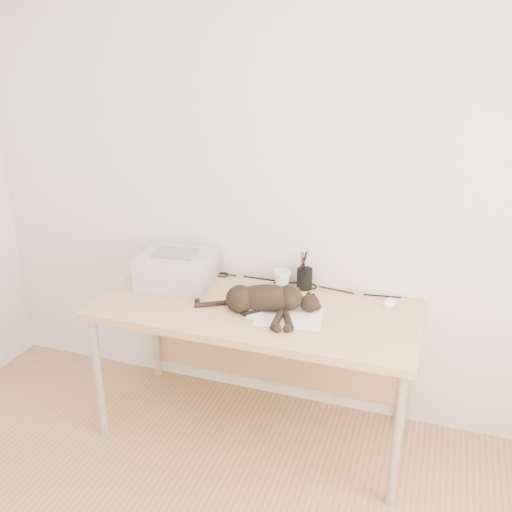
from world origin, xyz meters
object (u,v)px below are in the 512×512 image
at_px(pen_cup, 305,278).
at_px(printer, 177,268).
at_px(mouse, 390,300).
at_px(cat, 263,300).
at_px(mug, 282,278).
at_px(desk, 261,323).

bearing_deg(pen_cup, printer, -167.06).
height_order(pen_cup, mouse, pen_cup).
relative_size(cat, mug, 6.39).
xyz_separation_m(printer, mug, (0.55, 0.14, -0.04)).
relative_size(desk, printer, 3.96).
distance_m(printer, pen_cup, 0.69).
relative_size(mug, mouse, 0.91).
bearing_deg(desk, printer, 174.25).
xyz_separation_m(cat, mug, (0.00, 0.31, -0.02)).
bearing_deg(pen_cup, cat, -111.10).
distance_m(cat, mouse, 0.64).
height_order(desk, mouse, mouse).
height_order(printer, mug, printer).
height_order(cat, pen_cup, pen_cup).
bearing_deg(mug, mouse, -2.94).
height_order(printer, mouse, printer).
bearing_deg(pen_cup, desk, -130.38).
distance_m(cat, mug, 0.31).
distance_m(desk, pen_cup, 0.33).
relative_size(printer, mug, 4.16).
distance_m(printer, cat, 0.57).
bearing_deg(desk, mug, 74.89).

